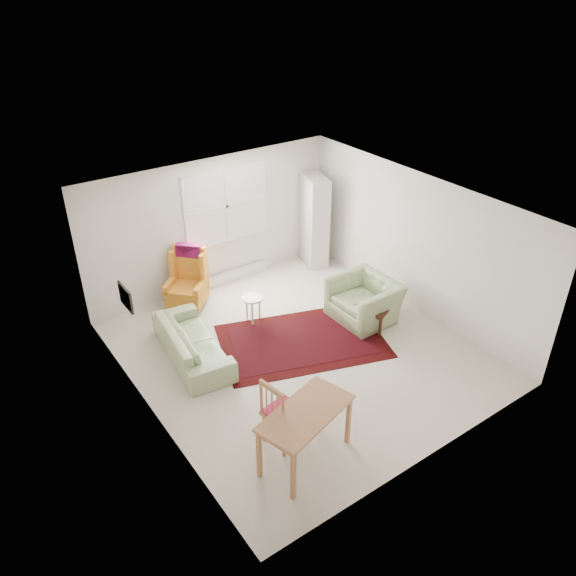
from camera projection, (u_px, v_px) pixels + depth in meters
room at (292, 278)px, 8.63m from camera, size 5.04×5.54×2.51m
rug at (302, 341)px, 9.34m from camera, size 3.09×2.49×0.03m
sofa at (192, 336)px, 8.80m from camera, size 0.97×1.99×0.77m
armchair at (364, 296)px, 9.75m from camera, size 0.97×1.12×0.87m
wingback_chair at (186, 280)px, 9.99m from camera, size 0.95×0.94×1.13m
coffee_table at (374, 316)px, 9.62m from camera, size 0.66×0.66×0.41m
stool at (253, 309)px, 9.75m from camera, size 0.40×0.40×0.49m
cabinet at (315, 221)px, 11.33m from camera, size 0.58×0.82×1.85m
desk at (305, 436)px, 6.96m from camera, size 1.38×0.95×0.79m
desk_chair at (284, 411)px, 7.16m from camera, size 0.53×0.53×1.05m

